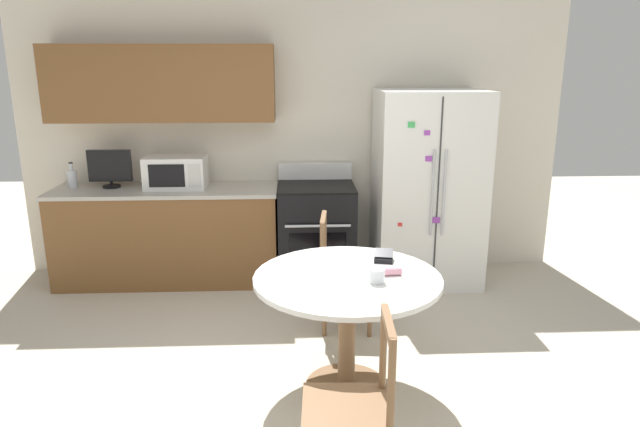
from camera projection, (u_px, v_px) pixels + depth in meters
ground_plane at (295, 422)px, 3.33m from camera, size 14.00×14.00×0.00m
back_wall at (260, 125)px, 5.44m from camera, size 5.20×0.44×2.60m
kitchen_counter at (169, 235)px, 5.37m from camera, size 2.07×0.64×0.90m
refrigerator at (427, 188)px, 5.28m from camera, size 0.96×0.79×1.79m
oven_range at (316, 232)px, 5.40m from camera, size 0.71×0.68×1.08m
microwave at (176, 172)px, 5.24m from camera, size 0.55×0.35×0.29m
countertop_tv at (110, 167)px, 5.24m from camera, size 0.39×0.16×0.35m
counter_bottle at (72, 178)px, 5.26m from camera, size 0.08×0.08×0.24m
dining_table at (347, 300)px, 3.52m from camera, size 1.16×1.16×0.77m
dining_chair_near at (352, 409)px, 2.72m from camera, size 0.44×0.44×0.90m
dining_chair_far at (344, 274)px, 4.42m from camera, size 0.46×0.46×0.90m
candle_glass at (377, 276)px, 3.38m from camera, size 0.10×0.10×0.08m
folded_napkin at (390, 271)px, 3.49m from camera, size 0.14×0.06×0.05m
wallet at (384, 257)px, 3.74m from camera, size 0.14×0.15×0.07m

